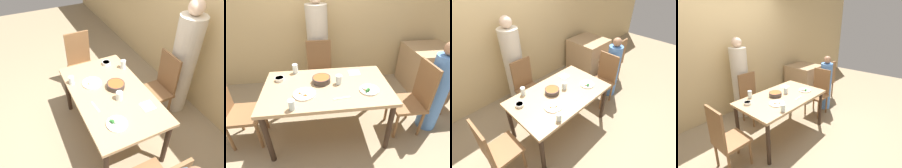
{
  "view_description": "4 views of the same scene",
  "coord_description": "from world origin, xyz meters",
  "views": [
    {
      "loc": [
        1.73,
        -0.82,
        2.44
      ],
      "look_at": [
        -0.03,
        0.03,
        0.83
      ],
      "focal_mm": 35.0,
      "sensor_mm": 36.0,
      "label": 1
    },
    {
      "loc": [
        -0.09,
        -1.69,
        1.83
      ],
      "look_at": [
        0.12,
        -0.1,
        0.8
      ],
      "focal_mm": 28.0,
      "sensor_mm": 36.0,
      "label": 2
    },
    {
      "loc": [
        -1.37,
        -1.44,
        2.37
      ],
      "look_at": [
        0.1,
        0.01,
        0.84
      ],
      "focal_mm": 28.0,
      "sensor_mm": 36.0,
      "label": 3
    },
    {
      "loc": [
        -1.96,
        -1.87,
        1.95
      ],
      "look_at": [
        0.13,
        -0.07,
        0.93
      ],
      "focal_mm": 28.0,
      "sensor_mm": 36.0,
      "label": 4
    }
  ],
  "objects": [
    {
      "name": "chair_child_spot",
      "position": [
        1.08,
        -0.07,
        0.51
      ],
      "size": [
        0.4,
        0.4,
        0.97
      ],
      "rotation": [
        0.0,
        0.0,
        -1.57
      ],
      "color": "brown",
      "rests_on": "ground_plane"
    },
    {
      "name": "plate_rice_child",
      "position": [
        -0.25,
        -0.14,
        0.74
      ],
      "size": [
        0.24,
        0.24,
        0.05
      ],
      "color": "white",
      "rests_on": "dining_table"
    },
    {
      "name": "glass_water_tall",
      "position": [
        0.14,
        0.04,
        0.78
      ],
      "size": [
        0.08,
        0.08,
        0.11
      ],
      "color": "silver",
      "rests_on": "dining_table"
    },
    {
      "name": "background_table",
      "position": [
        1.88,
        0.92,
        0.38
      ],
      "size": [
        0.77,
        0.78,
        0.75
      ],
      "color": "tan",
      "rests_on": "ground_plane"
    },
    {
      "name": "fork_steel",
      "position": [
        0.14,
        -0.25,
        0.73
      ],
      "size": [
        0.18,
        0.04,
        0.01
      ],
      "color": "silver",
      "rests_on": "dining_table"
    },
    {
      "name": "glass_water_short",
      "position": [
        -0.36,
        -0.36,
        0.78
      ],
      "size": [
        0.07,
        0.07,
        0.11
      ],
      "color": "silver",
      "rests_on": "dining_table"
    },
    {
      "name": "napkin_folded",
      "position": [
        0.38,
        0.27,
        0.73
      ],
      "size": [
        0.14,
        0.14,
        0.01
      ],
      "color": "white",
      "rests_on": "dining_table"
    },
    {
      "name": "ground_plane",
      "position": [
        0.0,
        0.0,
        0.0
      ],
      "size": [
        10.0,
        10.0,
        0.0
      ],
      "primitive_type": "plane",
      "color": "#998466"
    },
    {
      "name": "dining_table",
      "position": [
        0.0,
        0.0,
        0.65
      ],
      "size": [
        1.46,
        0.86,
        0.72
      ],
      "color": "tan",
      "rests_on": "ground_plane"
    },
    {
      "name": "glass_water_center",
      "position": [
        -0.38,
        0.37,
        0.79
      ],
      "size": [
        0.07,
        0.07,
        0.12
      ],
      "color": "silver",
      "rests_on": "dining_table"
    },
    {
      "name": "bowl_rice_small",
      "position": [
        -0.56,
        0.2,
        0.75
      ],
      "size": [
        0.11,
        0.11,
        0.04
      ],
      "color": "white",
      "rests_on": "dining_table"
    },
    {
      "name": "plate_rice_adult",
      "position": [
        0.45,
        -0.15,
        0.74
      ],
      "size": [
        0.22,
        0.22,
        0.06
      ],
      "color": "white",
      "rests_on": "dining_table"
    },
    {
      "name": "person_child",
      "position": [
        1.37,
        -0.07,
        0.56
      ],
      "size": [
        0.25,
        0.25,
        1.22
      ],
      "color": "#5184D1",
      "rests_on": "ground_plane"
    },
    {
      "name": "wall_back",
      "position": [
        0.0,
        1.42,
        1.35
      ],
      "size": [
        10.0,
        0.06,
        2.7
      ],
      "color": "tan",
      "rests_on": "ground_plane"
    },
    {
      "name": "chair_empty_left",
      "position": [
        -1.08,
        -0.01,
        0.51
      ],
      "size": [
        0.4,
        0.4,
        0.97
      ],
      "rotation": [
        0.0,
        0.0,
        1.57
      ],
      "color": "brown",
      "rests_on": "ground_plane"
    },
    {
      "name": "chair_background",
      "position": [
        1.88,
        0.18,
        0.51
      ],
      "size": [
        0.4,
        0.4,
        0.97
      ],
      "rotation": [
        0.0,
        0.0,
        3.14
      ],
      "color": "brown",
      "rests_on": "ground_plane"
    },
    {
      "name": "chair_adult_spot",
      "position": [
        -0.06,
        0.78,
        0.51
      ],
      "size": [
        0.4,
        0.4,
        0.97
      ],
      "color": "brown",
      "rests_on": "ground_plane"
    },
    {
      "name": "bowl_curry",
      "position": [
        -0.06,
        0.09,
        0.76
      ],
      "size": [
        0.22,
        0.22,
        0.07
      ],
      "color": "#3D332D",
      "rests_on": "dining_table"
    },
    {
      "name": "person_adult",
      "position": [
        -0.06,
        1.11,
        0.76
      ],
      "size": [
        0.34,
        0.34,
        1.64
      ],
      "color": "beige",
      "rests_on": "ground_plane"
    }
  ]
}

